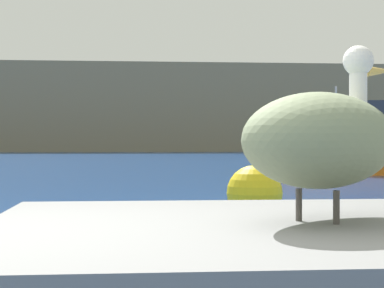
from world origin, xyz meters
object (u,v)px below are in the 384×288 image
at_px(pelican, 324,139).
at_px(fishing_boat_orange, 371,148).
at_px(mooring_buoy, 254,193).
at_px(fishing_boat_yellow, 363,142).

distance_m(pelican, fishing_boat_orange, 19.36).
xyz_separation_m(fishing_boat_orange, mooring_buoy, (-6.18, -12.23, -0.47)).
distance_m(fishing_boat_yellow, fishing_boat_orange, 17.39).
height_order(fishing_boat_yellow, mooring_buoy, fishing_boat_yellow).
height_order(pelican, fishing_boat_orange, fishing_boat_orange).
xyz_separation_m(pelican, mooring_buoy, (0.75, 5.85, -0.73)).
relative_size(pelican, mooring_buoy, 1.55).
distance_m(pelican, fishing_boat_yellow, 36.74).
distance_m(fishing_boat_yellow, mooring_buoy, 31.02).
bearing_deg(pelican, fishing_boat_orange, 23.64).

